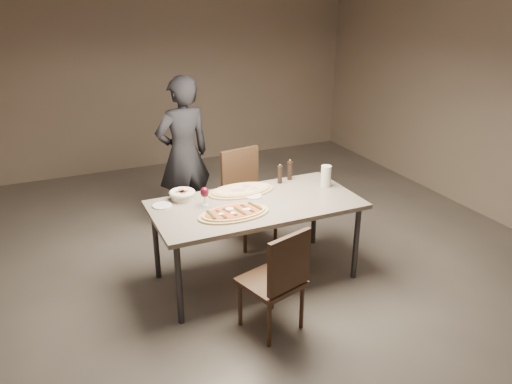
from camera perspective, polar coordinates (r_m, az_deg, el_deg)
name	(u,v)px	position (r m, az deg, el deg)	size (l,w,h in m)	color
room	(256,130)	(4.11, 0.00, 7.11)	(7.00, 7.00, 7.00)	#5F5852
dining_table	(256,209)	(4.35, 0.00, -1.91)	(1.80, 0.90, 0.75)	gray
zucchini_pizza	(234,213)	(4.10, -2.53, -2.39)	(0.61, 0.34, 0.05)	tan
ham_pizza	(241,190)	(4.55, -1.70, 0.20)	(0.63, 0.35, 0.04)	tan
bread_basket	(182,194)	(4.42, -8.43, -0.26)	(0.23, 0.23, 0.08)	beige
oil_dish	(254,196)	(4.43, -0.26, -0.50)	(0.14, 0.14, 0.02)	white
pepper_mill_left	(280,174)	(4.74, 2.75, 2.05)	(0.05, 0.05, 0.19)	black
pepper_mill_right	(290,170)	(4.83, 3.88, 2.51)	(0.05, 0.05, 0.20)	black
carafe	(326,176)	(4.70, 8.00, 1.81)	(0.10, 0.10, 0.20)	silver
wine_glass	(205,193)	(4.25, -5.90, -0.09)	(0.08, 0.08, 0.17)	silver
side_plate	(162,206)	(4.33, -10.69, -1.53)	(0.16, 0.16, 0.01)	white
chair_near	(279,277)	(3.76, 2.61, -9.65)	(0.51, 0.51, 0.88)	#3D2819
chair_far	(246,191)	(5.14, -1.16, 0.15)	(0.52, 0.52, 0.96)	#3D2819
diner	(184,155)	(5.36, -8.28, 4.25)	(0.61, 0.40, 1.68)	black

